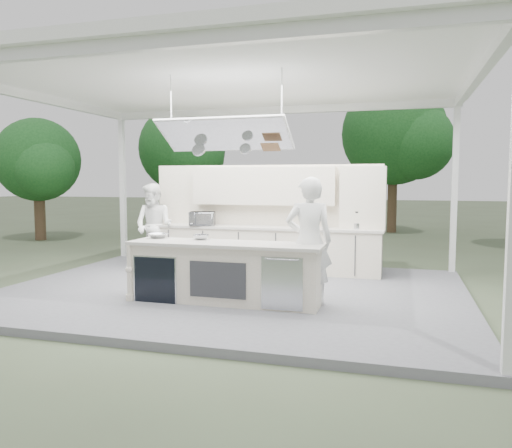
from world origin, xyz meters
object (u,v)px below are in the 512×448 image
(demo_island, at_px, (224,272))
(back_counter, at_px, (261,248))
(head_chef, at_px, (309,241))
(sous_chef, at_px, (154,226))

(demo_island, relative_size, back_counter, 0.61)
(demo_island, xyz_separation_m, head_chef, (1.31, 0.21, 0.51))
(head_chef, bearing_deg, demo_island, -5.37)
(demo_island, distance_m, sous_chef, 3.54)
(demo_island, bearing_deg, back_counter, 93.63)
(sous_chef, bearing_deg, back_counter, 14.38)
(sous_chef, bearing_deg, demo_island, -38.59)
(back_counter, xyz_separation_m, head_chef, (1.49, -2.60, 0.51))
(back_counter, relative_size, sous_chef, 2.74)
(sous_chef, bearing_deg, head_chef, -24.62)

